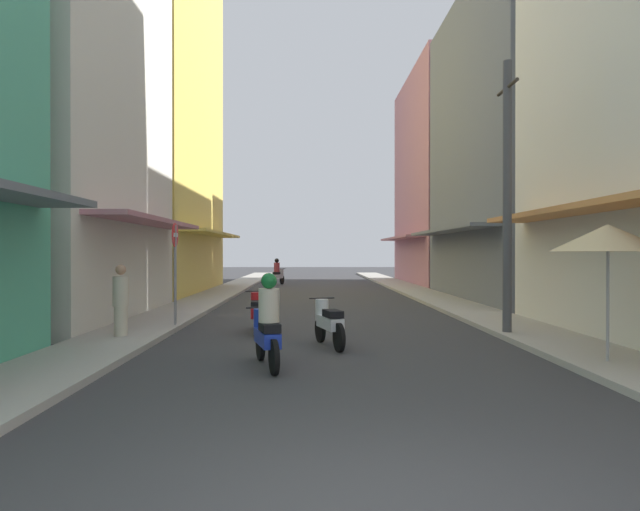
# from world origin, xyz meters

# --- Properties ---
(ground_plane) EXTENTS (102.36, 102.36, 0.00)m
(ground_plane) POSITION_xyz_m (0.00, 19.26, 0.00)
(ground_plane) COLOR #38383A
(sidewalk_left) EXTENTS (1.79, 54.53, 0.12)m
(sidewalk_left) POSITION_xyz_m (-4.60, 19.26, 0.06)
(sidewalk_left) COLOR #ADA89E
(sidewalk_left) RESTS_ON ground
(sidewalk_right) EXTENTS (1.79, 54.53, 0.12)m
(sidewalk_right) POSITION_xyz_m (4.60, 19.26, 0.06)
(sidewalk_right) COLOR #ADA89E
(sidewalk_right) RESTS_ON ground
(building_left_mid) EXTENTS (7.05, 8.58, 11.24)m
(building_left_mid) POSITION_xyz_m (-8.49, 12.29, 5.62)
(building_left_mid) COLOR silver
(building_left_mid) RESTS_ON ground
(building_left_far) EXTENTS (7.05, 11.45, 17.30)m
(building_left_far) POSITION_xyz_m (-8.50, 22.62, 8.64)
(building_left_far) COLOR #EFD159
(building_left_far) RESTS_ON ground
(building_right_mid) EXTENTS (7.05, 11.10, 12.34)m
(building_right_mid) POSITION_xyz_m (8.49, 18.38, 6.16)
(building_right_mid) COLOR slate
(building_right_mid) RESTS_ON ground
(building_right_far) EXTENTS (7.05, 11.27, 12.67)m
(building_right_far) POSITION_xyz_m (8.49, 29.88, 6.33)
(building_right_far) COLOR #B7727F
(building_right_far) RESTS_ON ground
(motorbike_white) EXTENTS (0.69, 1.76, 0.96)m
(motorbike_white) POSITION_xyz_m (-0.13, 7.59, 0.50)
(motorbike_white) COLOR black
(motorbike_white) RESTS_ON ground
(motorbike_blue) EXTENTS (0.67, 1.77, 1.58)m
(motorbike_blue) POSITION_xyz_m (-1.22, 5.54, 0.70)
(motorbike_blue) COLOR black
(motorbike_blue) RESTS_ON ground
(motorbike_silver) EXTENTS (0.77, 1.73, 1.58)m
(motorbike_silver) POSITION_xyz_m (-2.40, 29.41, 0.70)
(motorbike_silver) COLOR black
(motorbike_silver) RESTS_ON ground
(motorbike_red) EXTENTS (0.55, 1.81, 0.96)m
(motorbike_red) POSITION_xyz_m (-1.79, 9.70, 0.50)
(motorbike_red) COLOR black
(motorbike_red) RESTS_ON ground
(pedestrian_midway) EXTENTS (0.34, 0.34, 1.65)m
(pedestrian_midway) POSITION_xyz_m (-4.58, 8.34, 0.83)
(pedestrian_midway) COLOR beige
(pedestrian_midway) RESTS_ON ground
(vendor_umbrella) EXTENTS (1.82, 1.82, 2.38)m
(vendor_umbrella) POSITION_xyz_m (4.41, 5.38, 2.15)
(vendor_umbrella) COLOR #99999E
(vendor_umbrella) RESTS_ON ground
(utility_pole) EXTENTS (0.20, 1.20, 6.24)m
(utility_pole) POSITION_xyz_m (3.96, 8.78, 3.20)
(utility_pole) COLOR #4C4C4F
(utility_pole) RESTS_ON ground
(street_sign_no_entry) EXTENTS (0.07, 0.60, 2.65)m
(street_sign_no_entry) POSITION_xyz_m (-3.86, 10.19, 1.72)
(street_sign_no_entry) COLOR gray
(street_sign_no_entry) RESTS_ON ground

